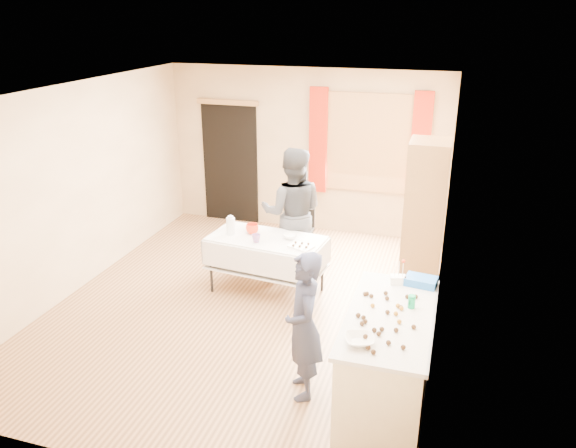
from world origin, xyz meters
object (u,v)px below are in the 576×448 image
(chair, at_px, (297,242))
(girl, at_px, (304,326))
(woman, at_px, (293,213))
(counter, at_px, (387,358))
(cabinet, at_px, (424,214))
(party_table, at_px, (267,260))

(chair, distance_m, girl, 2.94)
(chair, relative_size, girl, 0.75)
(chair, bearing_deg, woman, -86.97)
(chair, xyz_separation_m, girl, (0.87, -2.77, 0.40))
(counter, xyz_separation_m, chair, (-1.63, 2.66, -0.13))
(cabinet, relative_size, girl, 1.33)
(chair, bearing_deg, counter, -61.73)
(party_table, bearing_deg, woman, 81.63)
(girl, bearing_deg, counter, 75.58)
(chair, height_order, girl, girl)
(counter, relative_size, girl, 1.10)
(cabinet, xyz_separation_m, woman, (-1.70, -0.25, -0.07))
(chair, distance_m, woman, 0.65)
(party_table, xyz_separation_m, girl, (0.99, -1.83, 0.28))
(counter, relative_size, party_table, 1.05)
(woman, bearing_deg, girl, 97.50)
(cabinet, relative_size, counter, 1.20)
(counter, distance_m, party_table, 2.46)
(party_table, height_order, woman, woman)
(cabinet, bearing_deg, counter, -92.22)
(counter, bearing_deg, woman, 124.40)
(cabinet, distance_m, counter, 2.63)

